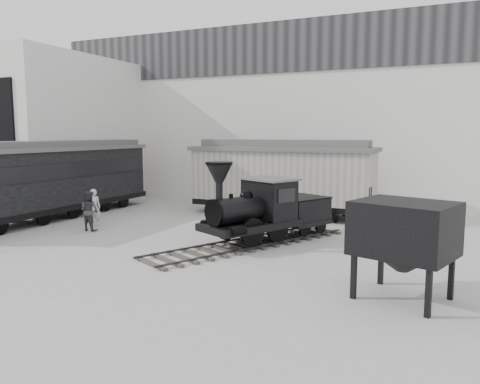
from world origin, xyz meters
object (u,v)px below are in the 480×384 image
at_px(locomotive, 263,213).
at_px(visitor_b, 89,211).
at_px(boxcar, 282,176).
at_px(visitor_a, 94,208).
at_px(coal_hopper, 404,236).
at_px(passenger_coach, 49,179).

distance_m(locomotive, visitor_b, 8.13).
relative_size(locomotive, visitor_b, 5.00).
bearing_deg(boxcar, visitor_a, -136.54).
height_order(boxcar, coal_hopper, boxcar).
relative_size(boxcar, passenger_coach, 0.72).
height_order(locomotive, visitor_b, locomotive).
relative_size(boxcar, coal_hopper, 3.45).
xyz_separation_m(locomotive, visitor_b, (-8.07, -0.92, -0.29)).
relative_size(locomotive, visitor_a, 5.10).
height_order(passenger_coach, coal_hopper, passenger_coach).
xyz_separation_m(visitor_a, visitor_b, (0.53, -0.89, 0.02)).
distance_m(locomotive, coal_hopper, 7.34).
distance_m(locomotive, passenger_coach, 12.07).
bearing_deg(boxcar, visitor_b, -130.66).
bearing_deg(visitor_b, passenger_coach, -16.91).
height_order(visitor_b, coal_hopper, coal_hopper).
bearing_deg(coal_hopper, visitor_a, -179.52).
bearing_deg(visitor_a, locomotive, 139.52).
relative_size(visitor_a, visitor_b, 0.98).
bearing_deg(visitor_a, boxcar, -178.55).
height_order(visitor_a, coal_hopper, coal_hopper).
relative_size(locomotive, boxcar, 0.92).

